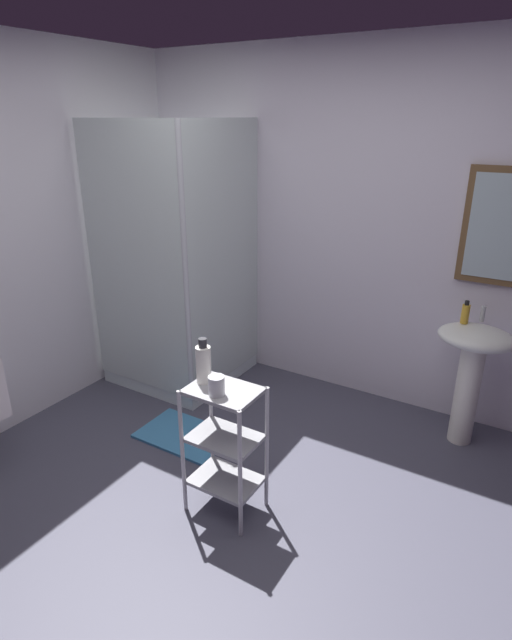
{
  "coord_description": "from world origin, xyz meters",
  "views": [
    {
      "loc": [
        1.22,
        -1.65,
        2.01
      ],
      "look_at": [
        -0.19,
        0.68,
        0.92
      ],
      "focal_mm": 28.79,
      "sensor_mm": 36.0,
      "label": 1
    }
  ],
  "objects_px": {
    "pedestal_sink": "(472,362)",
    "bath_mat": "(184,435)",
    "rinse_cup": "(216,386)",
    "shower_stall": "(182,327)",
    "storage_cart": "(225,440)",
    "lotion_bottle_white": "(203,363)",
    "hand_soap_bottle": "(465,313)"
  },
  "relations": [
    {
      "from": "rinse_cup",
      "to": "lotion_bottle_white",
      "type": "bearing_deg",
      "value": 150.87
    },
    {
      "from": "rinse_cup",
      "to": "pedestal_sink",
      "type": "bearing_deg",
      "value": 55.13
    },
    {
      "from": "pedestal_sink",
      "to": "rinse_cup",
      "type": "height_order",
      "value": "rinse_cup"
    },
    {
      "from": "pedestal_sink",
      "to": "lotion_bottle_white",
      "type": "height_order",
      "value": "lotion_bottle_white"
    },
    {
      "from": "shower_stall",
      "to": "hand_soap_bottle",
      "type": "distance_m",
      "value": 2.07
    },
    {
      "from": "pedestal_sink",
      "to": "bath_mat",
      "type": "xyz_separation_m",
      "value": [
        -1.59,
        -0.92,
        -0.57
      ]
    },
    {
      "from": "shower_stall",
      "to": "rinse_cup",
      "type": "xyz_separation_m",
      "value": [
        1.12,
        -1.1,
        0.33
      ]
    },
    {
      "from": "shower_stall",
      "to": "hand_soap_bottle",
      "type": "xyz_separation_m",
      "value": [
        2.0,
        0.32,
        0.41
      ]
    },
    {
      "from": "storage_cart",
      "to": "rinse_cup",
      "type": "height_order",
      "value": "rinse_cup"
    },
    {
      "from": "storage_cart",
      "to": "rinse_cup",
      "type": "relative_size",
      "value": 7.44
    },
    {
      "from": "lotion_bottle_white",
      "to": "rinse_cup",
      "type": "xyz_separation_m",
      "value": [
        0.13,
        -0.07,
        -0.06
      ]
    },
    {
      "from": "hand_soap_bottle",
      "to": "shower_stall",
      "type": "bearing_deg",
      "value": -170.81
    },
    {
      "from": "pedestal_sink",
      "to": "hand_soap_bottle",
      "type": "xyz_separation_m",
      "value": [
        -0.09,
        0.03,
        0.29
      ]
    },
    {
      "from": "hand_soap_bottle",
      "to": "rinse_cup",
      "type": "height_order",
      "value": "hand_soap_bottle"
    },
    {
      "from": "shower_stall",
      "to": "lotion_bottle_white",
      "type": "bearing_deg",
      "value": -46.02
    },
    {
      "from": "shower_stall",
      "to": "hand_soap_bottle",
      "type": "bearing_deg",
      "value": 9.19
    },
    {
      "from": "bath_mat",
      "to": "storage_cart",
      "type": "bearing_deg",
      "value": -33.35
    },
    {
      "from": "bath_mat",
      "to": "pedestal_sink",
      "type": "bearing_deg",
      "value": 30.06
    },
    {
      "from": "shower_stall",
      "to": "lotion_bottle_white",
      "type": "xyz_separation_m",
      "value": [
        0.99,
        -1.03,
        0.38
      ]
    },
    {
      "from": "shower_stall",
      "to": "rinse_cup",
      "type": "bearing_deg",
      "value": -44.45
    },
    {
      "from": "lotion_bottle_white",
      "to": "bath_mat",
      "type": "bearing_deg",
      "value": 141.31
    },
    {
      "from": "shower_stall",
      "to": "pedestal_sink",
      "type": "bearing_deg",
      "value": 7.86
    },
    {
      "from": "pedestal_sink",
      "to": "lotion_bottle_white",
      "type": "relative_size",
      "value": 3.33
    },
    {
      "from": "pedestal_sink",
      "to": "hand_soap_bottle",
      "type": "relative_size",
      "value": 5.53
    },
    {
      "from": "storage_cart",
      "to": "bath_mat",
      "type": "bearing_deg",
      "value": 146.65
    },
    {
      "from": "shower_stall",
      "to": "storage_cart",
      "type": "xyz_separation_m",
      "value": [
        1.12,
        -1.04,
        -0.03
      ]
    },
    {
      "from": "pedestal_sink",
      "to": "lotion_bottle_white",
      "type": "bearing_deg",
      "value": -129.82
    },
    {
      "from": "pedestal_sink",
      "to": "bath_mat",
      "type": "relative_size",
      "value": 1.35
    },
    {
      "from": "storage_cart",
      "to": "rinse_cup",
      "type": "distance_m",
      "value": 0.36
    },
    {
      "from": "rinse_cup",
      "to": "bath_mat",
      "type": "bearing_deg",
      "value": 143.12
    },
    {
      "from": "shower_stall",
      "to": "pedestal_sink",
      "type": "distance_m",
      "value": 2.11
    },
    {
      "from": "bath_mat",
      "to": "hand_soap_bottle",
      "type": "bearing_deg",
      "value": 32.47
    }
  ]
}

